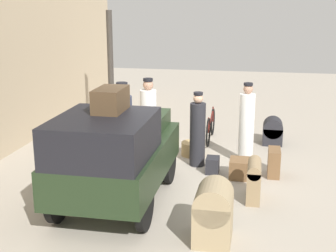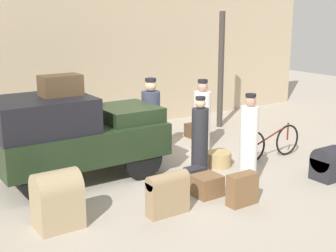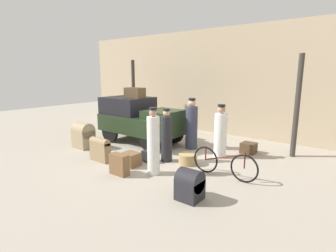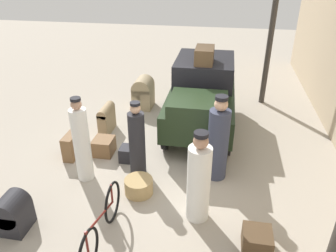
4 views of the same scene
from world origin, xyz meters
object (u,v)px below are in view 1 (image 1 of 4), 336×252
Objects in this scene: porter_lifting_near_truck at (198,132)px; suitcase_small_leather at (241,169)px; trunk_umber_medium at (273,131)px; wicker_basket at (193,149)px; suitcase_black_upright at (274,162)px; porter_with_bicycle at (123,127)px; truck at (116,152)px; porter_standing_middle at (148,116)px; bicycle at (211,126)px; trunk_large_brown at (213,212)px; trunk_on_truck_roof at (111,100)px; suitcase_tan_flat at (213,165)px; conductor_in_dark_uniform at (246,126)px; trunk_wicker_pale at (117,131)px; trunk_barrel_dark at (254,179)px.

porter_lifting_near_truck reaches higher than suitcase_small_leather.
wicker_basket is at bearing 124.59° from trunk_umber_medium.
porter_with_bicycle is at bearing 87.02° from suitcase_black_upright.
truck is 3.34m from porter_standing_middle.
porter_lifting_near_truck reaches higher than suitcase_black_upright.
truck reaches higher than bicycle.
trunk_umber_medium is at bearing -10.55° from trunk_large_brown.
trunk_on_truck_roof reaches higher than suitcase_black_upright.
suitcase_black_upright reaches higher than suitcase_tan_flat.
trunk_large_brown is at bearing 174.54° from conductor_in_dark_uniform.
porter_standing_middle is 2.90m from suitcase_small_leather.
bicycle reaches higher than trunk_wicker_pale.
suitcase_small_leather is at bearing 164.79° from trunk_umber_medium.
trunk_large_brown is 2.71m from suitcase_small_leather.
suitcase_tan_flat is at bearing -172.86° from bicycle.
trunk_on_truck_roof reaches higher than wicker_basket.
porter_with_bicycle is at bearing 140.92° from bicycle.
porter_with_bicycle reaches higher than wicker_basket.
truck is 7.10× the size of trunk_wicker_pale.
bicycle is 1.97m from porter_lifting_near_truck.
trunk_umber_medium is at bearing -0.46° from suitcase_black_upright.
truck is 1.82× the size of bicycle.
trunk_barrel_dark is at bearing -70.80° from trunk_on_truck_roof.
conductor_in_dark_uniform is 4.91× the size of suitcase_tan_flat.
conductor_in_dark_uniform is at bearing -39.49° from truck.
suitcase_black_upright is at bearing -116.82° from trunk_wicker_pale.
suitcase_black_upright is at bearing -118.51° from wicker_basket.
bicycle is 3.90× the size of trunk_wicker_pale.
suitcase_tan_flat is (-2.07, -2.69, -0.01)m from trunk_wicker_pale.
trunk_umber_medium is (5.15, -0.96, -0.14)m from trunk_large_brown.
conductor_in_dark_uniform is at bearing 6.26° from trunk_barrel_dark.
porter_standing_middle reaches higher than suitcase_tan_flat.
suitcase_tan_flat is 3.05m from trunk_on_truck_roof.
bicycle reaches higher than trunk_umber_medium.
suitcase_black_upright is (-1.42, -2.95, -0.49)m from porter_standing_middle.
bicycle is 2.66m from suitcase_small_leather.
wicker_basket is 3.65m from trunk_on_truck_roof.
suitcase_black_upright is 1.25m from suitcase_tan_flat.
trunk_barrel_dark is at bearing -147.93° from wicker_basket.
trunk_wicker_pale is at bearing 64.63° from wicker_basket.
porter_with_bicycle is 3.87m from trunk_umber_medium.
bicycle is 2.50× the size of trunk_barrel_dark.
trunk_large_brown reaches higher than suitcase_tan_flat.
porter_lifting_near_truck is 1.71m from suitcase_black_upright.
truck is 5.97× the size of wicker_basket.
suitcase_tan_flat reaches higher than wicker_basket.
suitcase_tan_flat is at bearing 35.57° from trunk_barrel_dark.
porter_lifting_near_truck is 2.14× the size of trunk_on_truck_roof.
truck is 6.80× the size of suitcase_small_leather.
conductor_in_dark_uniform reaches higher than trunk_large_brown.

